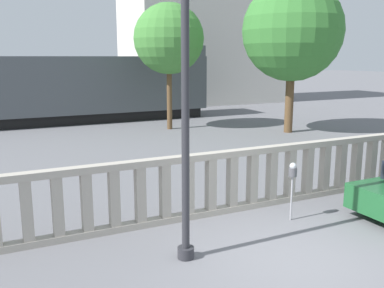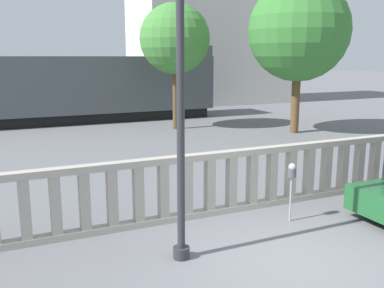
{
  "view_description": "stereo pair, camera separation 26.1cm",
  "coord_description": "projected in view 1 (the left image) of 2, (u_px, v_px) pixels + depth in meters",
  "views": [
    {
      "loc": [
        -4.57,
        -5.4,
        3.47
      ],
      "look_at": [
        -0.25,
        3.57,
        1.43
      ],
      "focal_mm": 40.0,
      "sensor_mm": 36.0,
      "label": 1
    },
    {
      "loc": [
        -4.34,
        -5.51,
        3.47
      ],
      "look_at": [
        -0.25,
        3.57,
        1.43
      ],
      "focal_mm": 40.0,
      "sensor_mm": 36.0,
      "label": 2
    }
  ],
  "objects": [
    {
      "name": "tree_right",
      "position": [
        169.0,
        39.0,
        20.07
      ],
      "size": [
        3.32,
        3.32,
        5.96
      ],
      "color": "brown",
      "rests_on": "ground"
    },
    {
      "name": "balustrade",
      "position": [
        221.0,
        183.0,
        9.54
      ],
      "size": [
        17.73,
        0.24,
        1.43
      ],
      "color": "#ADA599",
      "rests_on": "ground"
    },
    {
      "name": "parking_meter",
      "position": [
        293.0,
        174.0,
        9.06
      ],
      "size": [
        0.18,
        0.18,
        1.28
      ],
      "color": "#99999E",
      "rests_on": "ground"
    },
    {
      "name": "lamppost",
      "position": [
        185.0,
        51.0,
        6.8
      ],
      "size": [
        0.39,
        0.39,
        5.91
      ],
      "color": "#2D2D33",
      "rests_on": "ground"
    },
    {
      "name": "ground_plane",
      "position": [
        294.0,
        261.0,
        7.41
      ],
      "size": [
        160.0,
        160.0,
        0.0
      ],
      "primitive_type": "plane",
      "color": "slate"
    },
    {
      "name": "tree_left",
      "position": [
        293.0,
        31.0,
        19.11
      ],
      "size": [
        4.51,
        4.51,
        6.87
      ],
      "color": "brown",
      "rests_on": "ground"
    },
    {
      "name": "building_block",
      "position": [
        204.0,
        14.0,
        32.31
      ],
      "size": [
        11.75,
        6.4,
        13.34
      ],
      "color": "beige",
      "rests_on": "ground"
    }
  ]
}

